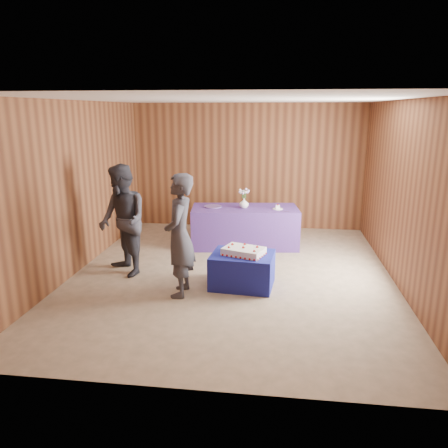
% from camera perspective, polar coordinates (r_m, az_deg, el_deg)
% --- Properties ---
extents(ground, '(6.00, 6.00, 0.00)m').
position_cam_1_polar(ground, '(7.02, 1.02, -6.60)').
color(ground, tan).
rests_on(ground, ground).
extents(room_shell, '(5.04, 6.04, 2.72)m').
position_cam_1_polar(room_shell, '(6.59, 1.09, 8.18)').
color(room_shell, brown).
rests_on(room_shell, ground).
extents(cake_table, '(0.96, 0.78, 0.50)m').
position_cam_1_polar(cake_table, '(6.51, 2.41, -6.02)').
color(cake_table, navy).
rests_on(cake_table, ground).
extents(serving_table, '(2.09, 1.13, 0.75)m').
position_cam_1_polar(serving_table, '(8.39, 2.72, -0.35)').
color(serving_table, '#543189').
rests_on(serving_table, ground).
extents(sheet_cake, '(0.69, 0.58, 0.14)m').
position_cam_1_polar(sheet_cake, '(6.38, 2.59, -3.56)').
color(sheet_cake, white).
rests_on(sheet_cake, cake_table).
extents(vase, '(0.19, 0.19, 0.19)m').
position_cam_1_polar(vase, '(8.25, 2.61, 2.74)').
color(vase, white).
rests_on(vase, serving_table).
extents(flower_spray, '(0.21, 0.21, 0.16)m').
position_cam_1_polar(flower_spray, '(8.20, 2.63, 4.29)').
color(flower_spray, '#2B6A2A').
rests_on(flower_spray, vase).
extents(platter, '(0.37, 0.37, 0.02)m').
position_cam_1_polar(platter, '(8.34, -1.48, 2.29)').
color(platter, '#60468C').
rests_on(platter, serving_table).
extents(plate, '(0.24, 0.24, 0.01)m').
position_cam_1_polar(plate, '(8.22, 7.03, 1.98)').
color(plate, white).
rests_on(plate, serving_table).
extents(cake_slice, '(0.08, 0.07, 0.09)m').
position_cam_1_polar(cake_slice, '(8.21, 7.04, 2.26)').
color(cake_slice, white).
rests_on(cake_slice, plate).
extents(knife, '(0.26, 0.09, 0.00)m').
position_cam_1_polar(knife, '(8.07, 7.68, 1.68)').
color(knife, '#B1B0B5').
rests_on(knife, serving_table).
extents(guest_left, '(0.44, 0.65, 1.73)m').
position_cam_1_polar(guest_left, '(6.06, -5.82, -1.53)').
color(guest_left, '#34343E').
rests_on(guest_left, ground).
extents(guest_right, '(1.07, 1.08, 1.75)m').
position_cam_1_polar(guest_right, '(6.97, -13.09, 0.42)').
color(guest_right, '#30313A').
rests_on(guest_right, ground).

